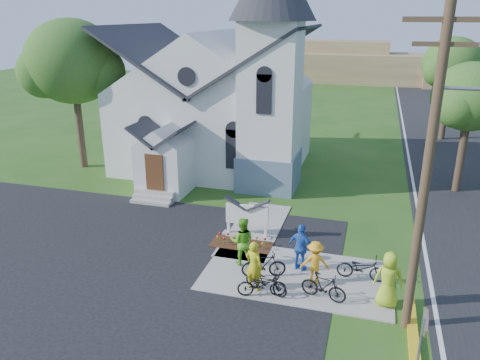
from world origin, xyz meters
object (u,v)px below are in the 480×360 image
(church_sign, at_px, (247,215))
(bike_2, at_px, (266,281))
(utility_pole, at_px, (430,164))
(cyclist_4, at_px, (388,279))
(bike_4, at_px, (362,268))
(cyclist_2, at_px, (301,247))
(cyclist_3, at_px, (315,262))
(bike_1, at_px, (264,265))
(cyclist_1, at_px, (242,241))
(stop_sign, at_px, (423,332))
(bike_3, at_px, (324,287))
(bike_0, at_px, (262,284))
(cyclist_0, at_px, (254,266))

(church_sign, distance_m, bike_2, 4.57)
(utility_pole, bearing_deg, cyclist_4, 125.14)
(bike_4, bearing_deg, cyclist_2, 88.91)
(cyclist_3, bearing_deg, bike_1, -5.87)
(bike_2, bearing_deg, cyclist_1, 54.67)
(cyclist_3, bearing_deg, church_sign, -52.54)
(stop_sign, xyz_separation_m, cyclist_2, (-3.89, 5.15, -0.79))
(bike_2, height_order, bike_3, bike_3)
(church_sign, xyz_separation_m, bike_1, (1.52, -3.16, -0.48))
(bike_0, distance_m, cyclist_1, 2.41)
(stop_sign, xyz_separation_m, cyclist_1, (-6.16, 4.98, -0.77))
(bike_3, bearing_deg, cyclist_0, 104.19)
(stop_sign, distance_m, cyclist_4, 3.79)
(utility_pole, bearing_deg, bike_4, 123.13)
(bike_4, bearing_deg, bike_3, 145.24)
(cyclist_0, xyz_separation_m, cyclist_4, (4.53, 0.29, 0.05))
(church_sign, xyz_separation_m, bike_0, (1.74, -4.40, -0.53))
(church_sign, xyz_separation_m, cyclist_4, (5.90, -3.76, 0.01))
(church_sign, xyz_separation_m, bike_4, (5.02, -2.33, -0.51))
(cyclist_1, distance_m, cyclist_4, 5.59)
(stop_sign, xyz_separation_m, bike_0, (-4.89, 3.00, -1.29))
(cyclist_1, xyz_separation_m, cyclist_2, (2.27, 0.17, -0.03))
(bike_0, bearing_deg, bike_2, -38.73)
(cyclist_2, bearing_deg, stop_sign, 150.81)
(cyclist_0, distance_m, bike_3, 2.50)
(church_sign, relative_size, bike_0, 1.29)
(utility_pole, distance_m, cyclist_4, 4.52)
(cyclist_2, height_order, bike_2, cyclist_2)
(utility_pole, xyz_separation_m, cyclist_1, (-6.09, 2.28, -4.39))
(bike_1, xyz_separation_m, cyclist_2, (1.23, 0.91, 0.44))
(stop_sign, distance_m, cyclist_3, 5.55)
(stop_sign, height_order, cyclist_1, stop_sign)
(cyclist_3, distance_m, bike_4, 1.81)
(cyclist_4, bearing_deg, bike_4, -61.82)
(cyclist_3, bearing_deg, stop_sign, 115.64)
(cyclist_3, distance_m, cyclist_4, 2.64)
(church_sign, height_order, bike_4, church_sign)
(bike_4, bearing_deg, cyclist_1, 92.05)
(cyclist_0, bearing_deg, cyclist_4, -157.50)
(utility_pole, relative_size, cyclist_4, 5.08)
(cyclist_4, bearing_deg, bike_2, 1.91)
(cyclist_0, relative_size, bike_1, 1.12)
(cyclist_0, bearing_deg, stop_sign, 166.38)
(cyclist_1, relative_size, bike_1, 1.16)
(cyclist_1, xyz_separation_m, cyclist_4, (5.42, -1.34, 0.02))
(bike_4, bearing_deg, cyclist_3, 113.11)
(stop_sign, distance_m, bike_1, 6.76)
(cyclist_1, bearing_deg, bike_2, 117.01)
(cyclist_1, bearing_deg, church_sign, -90.28)
(bike_1, bearing_deg, stop_sign, -149.06)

